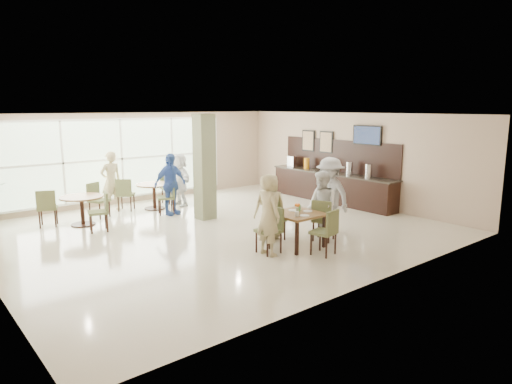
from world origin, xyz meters
TOP-DOWN VIEW (x-y plane):
  - ground at (0.00, 0.00)m, footprint 10.00×10.00m
  - room_shell at (0.00, 0.00)m, footprint 10.00×10.00m
  - window_bank at (-0.50, 4.46)m, footprint 7.00×0.04m
  - column at (0.40, 1.20)m, footprint 0.45×0.45m
  - main_table at (0.54, -2.19)m, footprint 0.97×0.97m
  - round_table_left at (-2.41, 2.60)m, footprint 1.08×1.08m
  - round_table_right at (-0.12, 3.15)m, footprint 1.05×1.05m
  - chairs_main_table at (0.56, -2.17)m, footprint 2.08×2.05m
  - chairs_table_left at (-2.41, 2.63)m, footprint 1.94×1.94m
  - chairs_table_right at (-0.12, 3.13)m, footprint 2.07×1.79m
  - tabletop_clutter at (0.54, -2.19)m, footprint 0.73×0.71m
  - buffet_counter at (4.70, 0.51)m, footprint 0.64×4.70m
  - wall_tv at (4.94, -0.60)m, footprint 0.06×1.00m
  - framed_art_a at (4.95, 1.00)m, footprint 0.05×0.55m
  - framed_art_b at (4.95, 1.80)m, footprint 0.05×0.55m
  - teen_left at (-0.31, -2.20)m, footprint 0.43×0.63m
  - teen_far at (0.50, -1.34)m, footprint 0.83×0.67m
  - teen_right at (1.34, -2.15)m, footprint 0.79×0.91m
  - teen_standing at (2.04, -1.76)m, footprint 0.73×1.20m
  - adult_a at (-0.10, 2.19)m, footprint 1.07×0.68m
  - adult_b at (0.71, 3.08)m, footprint 0.67×1.49m
  - adult_standing at (-1.19, 3.69)m, footprint 0.66×0.47m

SIDE VIEW (x-z plane):
  - ground at x=0.00m, z-range 0.00..0.00m
  - chairs_main_table at x=0.56m, z-range 0.00..0.95m
  - chairs_table_left at x=-2.41m, z-range 0.00..0.95m
  - chairs_table_right at x=-0.12m, z-range 0.00..0.95m
  - buffet_counter at x=4.70m, z-range -0.42..1.53m
  - round_table_right at x=-0.12m, z-range 0.19..0.94m
  - round_table_left at x=-2.41m, z-range 0.19..0.94m
  - main_table at x=0.54m, z-range 0.28..1.03m
  - teen_far at x=0.50m, z-range 0.00..1.49m
  - teen_right at x=1.34m, z-range 0.00..1.57m
  - adult_b at x=0.71m, z-range 0.00..1.60m
  - tabletop_clutter at x=0.54m, z-range 0.71..0.91m
  - teen_left at x=-0.31m, z-range 0.00..1.66m
  - adult_a at x=-0.10m, z-range 0.00..1.73m
  - adult_standing at x=-1.19m, z-range 0.00..1.74m
  - teen_standing at x=2.04m, z-range 0.00..1.80m
  - window_bank at x=-0.50m, z-range -2.10..4.90m
  - column at x=0.40m, z-range 0.00..2.80m
  - room_shell at x=0.00m, z-range -3.30..6.70m
  - framed_art_a at x=4.95m, z-range 1.50..2.20m
  - framed_art_b at x=4.95m, z-range 1.50..2.20m
  - wall_tv at x=4.94m, z-range 1.86..2.44m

